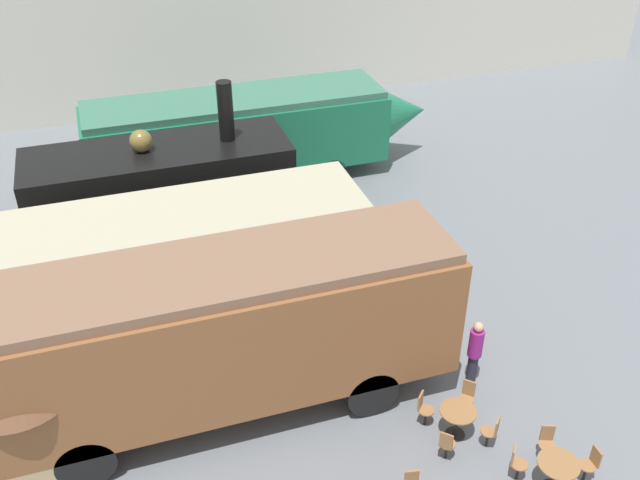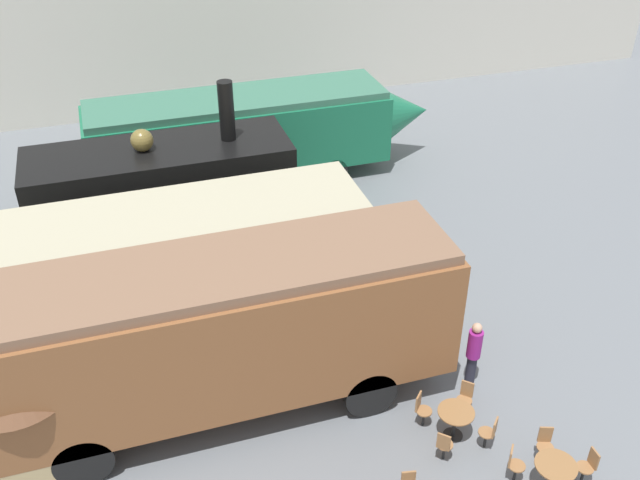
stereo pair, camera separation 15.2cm
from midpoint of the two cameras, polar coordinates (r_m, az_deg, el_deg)
ground_plane at (r=19.60m, az=0.16°, el=-5.61°), size 80.00×80.00×0.00m
backdrop_wall at (r=31.22m, az=-8.91°, el=18.21°), size 44.00×0.15×9.00m
streamlined_locomotive at (r=25.56m, az=-4.71°, el=8.84°), size 12.43×2.77×3.15m
steam_locomotive at (r=21.47m, az=-12.28°, el=4.10°), size 7.54×2.58×5.16m
passenger_coach_vintage at (r=18.31m, az=-10.42°, el=-1.39°), size 9.22×2.90×3.45m
passenger_coach_wooden at (r=15.49m, az=-7.95°, el=-6.94°), size 10.36×2.66×3.96m
cafe_table_mid at (r=15.71m, az=18.55°, el=-17.08°), size 0.85×0.85×0.76m
cafe_table_far at (r=16.21m, az=11.06°, el=-13.74°), size 0.81×0.81×0.75m
cafe_chair_6 at (r=16.15m, az=20.97°, el=-16.42°), size 0.36×0.36×0.87m
cafe_chair_7 at (r=16.27m, az=17.82°, el=-15.15°), size 0.37×0.39×0.87m
cafe_chair_8 at (r=15.73m, az=15.51°, el=-16.76°), size 0.40×0.40×0.87m
cafe_chair_10 at (r=16.38m, az=8.38°, el=-13.12°), size 0.40×0.40×0.87m
cafe_chair_11 at (r=15.74m, az=10.18°, el=-15.79°), size 0.40×0.40×0.87m
cafe_chair_12 at (r=16.17m, az=13.74°, el=-14.65°), size 0.40×0.40×0.87m
cafe_chair_13 at (r=16.80m, az=11.82°, el=-12.12°), size 0.40×0.40×0.87m
visitor_person at (r=17.25m, az=12.44°, el=-8.65°), size 0.34×0.34×1.79m
ticket_kiosk at (r=15.75m, az=-22.49°, el=-12.25°), size 2.34×2.34×3.00m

